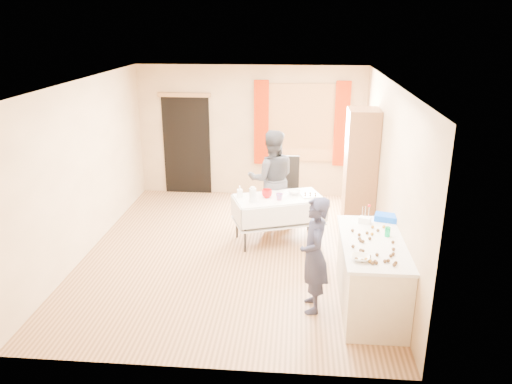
# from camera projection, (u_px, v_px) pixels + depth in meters

# --- Properties ---
(floor) EXTENTS (4.50, 5.50, 0.02)m
(floor) POSITION_uv_depth(u_px,v_px,m) (234.00, 252.00, 7.77)
(floor) COLOR #9E7047
(floor) RESTS_ON ground
(ceiling) EXTENTS (4.50, 5.50, 0.02)m
(ceiling) POSITION_uv_depth(u_px,v_px,m) (231.00, 81.00, 6.91)
(ceiling) COLOR white
(ceiling) RESTS_ON floor
(wall_back) EXTENTS (4.50, 0.02, 2.60)m
(wall_back) POSITION_uv_depth(u_px,v_px,m) (251.00, 132.00, 9.93)
(wall_back) COLOR tan
(wall_back) RESTS_ON floor
(wall_front) EXTENTS (4.50, 0.02, 2.60)m
(wall_front) POSITION_uv_depth(u_px,v_px,m) (195.00, 256.00, 4.74)
(wall_front) COLOR tan
(wall_front) RESTS_ON floor
(wall_left) EXTENTS (0.02, 5.50, 2.60)m
(wall_left) POSITION_uv_depth(u_px,v_px,m) (84.00, 168.00, 7.52)
(wall_left) COLOR tan
(wall_left) RESTS_ON floor
(wall_right) EXTENTS (0.02, 5.50, 2.60)m
(wall_right) POSITION_uv_depth(u_px,v_px,m) (389.00, 176.00, 7.16)
(wall_right) COLOR tan
(wall_right) RESTS_ON floor
(window_frame) EXTENTS (1.32, 0.06, 1.52)m
(window_frame) POSITION_uv_depth(u_px,v_px,m) (301.00, 123.00, 9.75)
(window_frame) COLOR olive
(window_frame) RESTS_ON wall_back
(window_pane) EXTENTS (1.20, 0.02, 1.40)m
(window_pane) POSITION_uv_depth(u_px,v_px,m) (301.00, 123.00, 9.74)
(window_pane) COLOR white
(window_pane) RESTS_ON wall_back
(curtain_left) EXTENTS (0.28, 0.06, 1.65)m
(curtain_left) POSITION_uv_depth(u_px,v_px,m) (261.00, 123.00, 9.77)
(curtain_left) COLOR #A11E00
(curtain_left) RESTS_ON wall_back
(curtain_right) EXTENTS (0.28, 0.06, 1.65)m
(curtain_right) POSITION_uv_depth(u_px,v_px,m) (342.00, 124.00, 9.64)
(curtain_right) COLOR #A11E00
(curtain_right) RESTS_ON wall_back
(doorway) EXTENTS (0.95, 0.04, 2.00)m
(doorway) POSITION_uv_depth(u_px,v_px,m) (187.00, 145.00, 10.11)
(doorway) COLOR black
(doorway) RESTS_ON floor
(door_lintel) EXTENTS (1.05, 0.06, 0.08)m
(door_lintel) POSITION_uv_depth(u_px,v_px,m) (184.00, 95.00, 9.75)
(door_lintel) COLOR olive
(door_lintel) RESTS_ON wall_back
(cabinet) EXTENTS (0.50, 0.60, 2.07)m
(cabinet) POSITION_uv_depth(u_px,v_px,m) (360.00, 171.00, 8.27)
(cabinet) COLOR brown
(cabinet) RESTS_ON floor
(counter) EXTENTS (0.77, 1.62, 0.91)m
(counter) POSITION_uv_depth(u_px,v_px,m) (371.00, 275.00, 6.13)
(counter) COLOR beige
(counter) RESTS_ON floor
(party_table) EXTENTS (1.57, 1.16, 0.75)m
(party_table) POSITION_uv_depth(u_px,v_px,m) (278.00, 215.00, 8.02)
(party_table) COLOR black
(party_table) RESTS_ON floor
(chair) EXTENTS (0.47, 0.47, 1.12)m
(chair) POSITION_uv_depth(u_px,v_px,m) (286.00, 200.00, 8.98)
(chair) COLOR black
(chair) RESTS_ON floor
(girl) EXTENTS (0.59, 0.43, 1.47)m
(girl) POSITION_uv_depth(u_px,v_px,m) (314.00, 255.00, 6.01)
(girl) COLOR #1E1F38
(girl) RESTS_ON floor
(woman) EXTENTS (1.02, 0.89, 1.70)m
(woman) POSITION_uv_depth(u_px,v_px,m) (272.00, 179.00, 8.49)
(woman) COLOR black
(woman) RESTS_ON floor
(soda_can) EXTENTS (0.08, 0.08, 0.12)m
(soda_can) POSITION_uv_depth(u_px,v_px,m) (388.00, 232.00, 6.09)
(soda_can) COLOR #039B4C
(soda_can) RESTS_ON counter
(mixing_bowl) EXTENTS (0.28, 0.28, 0.05)m
(mixing_bowl) POSITION_uv_depth(u_px,v_px,m) (360.00, 258.00, 5.50)
(mixing_bowl) COLOR white
(mixing_bowl) RESTS_ON counter
(foam_block) EXTENTS (0.18, 0.15, 0.08)m
(foam_block) POSITION_uv_depth(u_px,v_px,m) (365.00, 220.00, 6.49)
(foam_block) COLOR white
(foam_block) RESTS_ON counter
(blue_basket) EXTENTS (0.34, 0.27, 0.08)m
(blue_basket) POSITION_uv_depth(u_px,v_px,m) (386.00, 218.00, 6.58)
(blue_basket) COLOR blue
(blue_basket) RESTS_ON counter
(pitcher) EXTENTS (0.14, 0.14, 0.22)m
(pitcher) POSITION_uv_depth(u_px,v_px,m) (253.00, 195.00, 7.68)
(pitcher) COLOR silver
(pitcher) RESTS_ON party_table
(cup_red) EXTENTS (0.21, 0.21, 0.13)m
(cup_red) POSITION_uv_depth(u_px,v_px,m) (267.00, 194.00, 7.89)
(cup_red) COLOR #E80408
(cup_red) RESTS_ON party_table
(cup_rainbow) EXTENTS (0.22, 0.22, 0.11)m
(cup_rainbow) POSITION_uv_depth(u_px,v_px,m) (279.00, 197.00, 7.78)
(cup_rainbow) COLOR red
(cup_rainbow) RESTS_ON party_table
(small_bowl) EXTENTS (0.36, 0.36, 0.06)m
(small_bowl) POSITION_uv_depth(u_px,v_px,m) (294.00, 192.00, 8.05)
(small_bowl) COLOR white
(small_bowl) RESTS_ON party_table
(pastry_tray) EXTENTS (0.32, 0.27, 0.02)m
(pastry_tray) POSITION_uv_depth(u_px,v_px,m) (310.00, 196.00, 7.95)
(pastry_tray) COLOR white
(pastry_tray) RESTS_ON party_table
(bottle) EXTENTS (0.12, 0.12, 0.18)m
(bottle) POSITION_uv_depth(u_px,v_px,m) (240.00, 191.00, 7.90)
(bottle) COLOR white
(bottle) RESTS_ON party_table
(cake_balls) EXTENTS (0.52, 1.09, 0.04)m
(cake_balls) POSITION_uv_depth(u_px,v_px,m) (373.00, 248.00, 5.76)
(cake_balls) COLOR #3F2314
(cake_balls) RESTS_ON counter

